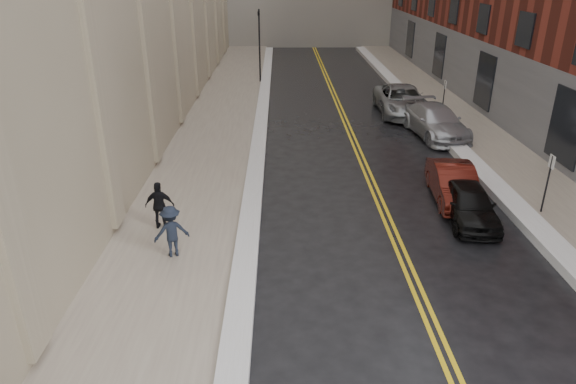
{
  "coord_description": "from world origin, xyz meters",
  "views": [
    {
      "loc": [
        -1.17,
        -7.89,
        8.0
      ],
      "look_at": [
        -0.93,
        6.55,
        1.6
      ],
      "focal_mm": 32.0,
      "sensor_mm": 36.0,
      "label": 1
    }
  ],
  "objects_px": {
    "car_silver_far": "(402,100)",
    "pedestrian_b": "(171,231)",
    "car_black": "(469,203)",
    "car_maroon": "(454,184)",
    "pedestrian_c": "(160,205)",
    "car_silver_near": "(436,121)"
  },
  "relations": [
    {
      "from": "car_black",
      "to": "pedestrian_b",
      "type": "xyz_separation_m",
      "value": [
        -9.54,
        -2.4,
        0.31
      ]
    },
    {
      "from": "car_maroon",
      "to": "car_silver_near",
      "type": "bearing_deg",
      "value": 83.8
    },
    {
      "from": "car_silver_far",
      "to": "car_black",
      "type": "bearing_deg",
      "value": -91.91
    },
    {
      "from": "car_black",
      "to": "car_maroon",
      "type": "relative_size",
      "value": 0.93
    },
    {
      "from": "car_silver_far",
      "to": "pedestrian_c",
      "type": "height_order",
      "value": "pedestrian_c"
    },
    {
      "from": "car_silver_far",
      "to": "pedestrian_c",
      "type": "distance_m",
      "value": 18.08
    },
    {
      "from": "pedestrian_b",
      "to": "car_black",
      "type": "bearing_deg",
      "value": 173.94
    },
    {
      "from": "car_maroon",
      "to": "car_black",
      "type": "bearing_deg",
      "value": -85.25
    },
    {
      "from": "car_black",
      "to": "car_maroon",
      "type": "xyz_separation_m",
      "value": [
        0.0,
        1.65,
        0.03
      ]
    },
    {
      "from": "pedestrian_c",
      "to": "car_maroon",
      "type": "bearing_deg",
      "value": -167.89
    },
    {
      "from": "car_black",
      "to": "pedestrian_b",
      "type": "relative_size",
      "value": 2.36
    },
    {
      "from": "car_silver_near",
      "to": "car_silver_far",
      "type": "xyz_separation_m",
      "value": [
        -0.78,
        4.27,
        0.04
      ]
    },
    {
      "from": "pedestrian_c",
      "to": "pedestrian_b",
      "type": "bearing_deg",
      "value": 111.37
    },
    {
      "from": "pedestrian_c",
      "to": "car_silver_far",
      "type": "bearing_deg",
      "value": -127.9
    },
    {
      "from": "car_black",
      "to": "car_silver_far",
      "type": "height_order",
      "value": "car_silver_far"
    },
    {
      "from": "car_silver_near",
      "to": "pedestrian_b",
      "type": "xyz_separation_m",
      "value": [
        -11.05,
        -11.86,
        0.18
      ]
    },
    {
      "from": "car_maroon",
      "to": "car_silver_far",
      "type": "distance_m",
      "value": 12.1
    },
    {
      "from": "car_black",
      "to": "car_silver_near",
      "type": "bearing_deg",
      "value": 84.8
    },
    {
      "from": "car_silver_near",
      "to": "pedestrian_c",
      "type": "bearing_deg",
      "value": -146.3
    },
    {
      "from": "car_maroon",
      "to": "pedestrian_c",
      "type": "relative_size",
      "value": 2.52
    },
    {
      "from": "car_silver_far",
      "to": "pedestrian_b",
      "type": "height_order",
      "value": "pedestrian_b"
    },
    {
      "from": "car_black",
      "to": "pedestrian_c",
      "type": "xyz_separation_m",
      "value": [
        -10.24,
        -0.65,
        0.31
      ]
    }
  ]
}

